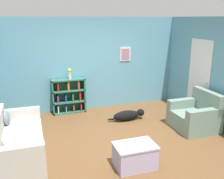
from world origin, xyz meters
name	(u,v)px	position (x,y,z in m)	size (l,w,h in m)	color
ground_plane	(118,141)	(0.00, 0.00, 0.00)	(14.00, 14.00, 0.00)	brown
wall_back	(92,64)	(0.00, 2.25, 1.30)	(5.60, 0.13, 2.60)	#609EB7
wall_right	(220,74)	(2.55, 0.02, 1.29)	(0.16, 5.00, 2.60)	#609EB7
couch	(16,143)	(-2.05, -0.03, 0.30)	(0.88, 1.90, 0.81)	beige
bookshelf	(69,96)	(-0.72, 2.06, 0.48)	(0.91, 0.28, 0.96)	#2D6B56
recliner_chair	(196,116)	(1.99, 0.03, 0.32)	(0.91, 0.97, 0.91)	gray
coffee_table	(135,155)	(-0.04, -1.01, 0.23)	(0.73, 0.50, 0.43)	#ADA3CC
dog	(128,115)	(0.63, 0.98, 0.14)	(1.00, 0.24, 0.27)	black
vase	(70,73)	(-0.67, 2.04, 1.13)	(0.11, 0.11, 0.29)	silver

